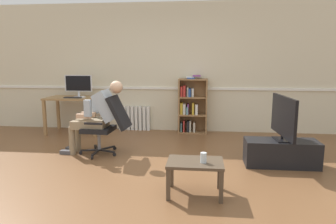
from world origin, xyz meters
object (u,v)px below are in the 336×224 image
at_px(keyboard, 74,97).
at_px(tv_stand, 281,153).
at_px(computer_mouse, 83,97).
at_px(drinking_glass, 203,158).
at_px(radiator, 134,118).
at_px(person_seated, 97,115).
at_px(tv_screen, 283,117).
at_px(imac_monitor, 78,84).
at_px(bookshelf, 191,106).
at_px(computer_desk, 75,102).
at_px(office_chair, 108,123).
at_px(coffee_table, 195,167).

bearing_deg(keyboard, tv_stand, -21.90).
relative_size(computer_mouse, drinking_glass, 0.87).
relative_size(radiator, drinking_glass, 5.97).
height_order(keyboard, person_seated, person_seated).
distance_m(person_seated, drinking_glass, 2.22).
bearing_deg(tv_screen, computer_mouse, 62.36).
relative_size(imac_monitor, bookshelf, 0.48).
bearing_deg(tv_screen, computer_desk, 62.16).
height_order(imac_monitor, tv_stand, imac_monitor).
xyz_separation_m(office_chair, person_seated, (-0.17, 0.01, 0.12)).
distance_m(keyboard, computer_mouse, 0.20).
height_order(computer_mouse, tv_screen, tv_screen).
xyz_separation_m(person_seated, coffee_table, (1.60, -1.37, -0.32)).
bearing_deg(radiator, tv_screen, -37.92).
bearing_deg(tv_screen, bookshelf, 31.05).
xyz_separation_m(imac_monitor, office_chair, (1.07, -1.47, -0.50)).
height_order(radiator, tv_screen, tv_screen).
height_order(bookshelf, office_chair, bookshelf).
xyz_separation_m(imac_monitor, computer_mouse, (0.17, -0.20, -0.25)).
height_order(radiator, tv_stand, radiator).
distance_m(bookshelf, tv_screen, 2.38).
relative_size(keyboard, coffee_table, 0.60).
bearing_deg(computer_desk, person_seated, -55.08).
distance_m(imac_monitor, coffee_table, 3.84).
height_order(computer_desk, radiator, computer_desk).
distance_m(computer_desk, computer_mouse, 0.30).
bearing_deg(computer_desk, coffee_table, -47.01).
bearing_deg(tv_screen, drinking_glass, 131.14).
distance_m(computer_mouse, drinking_glass, 3.62).
distance_m(imac_monitor, person_seated, 1.75).
xyz_separation_m(office_chair, coffee_table, (1.43, -1.37, -0.19)).
relative_size(computer_desk, tv_stand, 1.09).
distance_m(radiator, tv_stand, 3.31).
bearing_deg(drinking_glass, tv_screen, 45.50).
xyz_separation_m(imac_monitor, tv_screen, (3.72, -1.72, -0.31)).
xyz_separation_m(radiator, drinking_glass, (1.48, -3.18, 0.19)).
bearing_deg(drinking_glass, computer_mouse, 132.12).
distance_m(keyboard, tv_stand, 4.07).
bearing_deg(tv_stand, person_seated, 174.63).
distance_m(tv_stand, tv_screen, 0.52).
bearing_deg(computer_desk, radiator, 18.36).
bearing_deg(bookshelf, drinking_glass, -85.40).
bearing_deg(office_chair, computer_desk, -137.86).
bearing_deg(keyboard, computer_mouse, 5.68).
height_order(tv_screen, coffee_table, tv_screen).
bearing_deg(bookshelf, tv_screen, -54.59).
height_order(bookshelf, coffee_table, bookshelf).
bearing_deg(radiator, coffee_table, -66.11).
bearing_deg(tv_screen, tv_stand, 90.00).
distance_m(tv_stand, coffee_table, 1.65).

